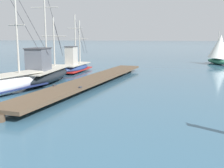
{
  "coord_description": "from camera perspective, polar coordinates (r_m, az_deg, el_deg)",
  "views": [
    {
      "loc": [
        0.48,
        -1.19,
        3.17
      ],
      "look_at": [
        -2.14,
        8.62,
        1.4
      ],
      "focal_mm": 43.85,
      "sensor_mm": 36.0,
      "label": 1
    }
  ],
  "objects": [
    {
      "name": "distant_sailboat",
      "position": [
        33.75,
        21.44,
        6.73
      ],
      "size": [
        3.15,
        4.61,
        3.73
      ],
      "color": "#337556",
      "rests_on": "ground"
    },
    {
      "name": "floating_dock",
      "position": [
        18.06,
        -4.07,
        0.93
      ],
      "size": [
        3.38,
        17.11,
        0.53
      ],
      "color": "brown",
      "rests_on": "ground"
    },
    {
      "name": "fishing_boat_0",
      "position": [
        19.45,
        -13.91,
        2.36
      ],
      "size": [
        2.87,
        7.24,
        7.03
      ],
      "color": "black",
      "rests_on": "ground"
    },
    {
      "name": "fishing_boat_1",
      "position": [
        24.9,
        -7.86,
        3.85
      ],
      "size": [
        1.75,
        5.84,
        5.09
      ],
      "color": "navy",
      "rests_on": "ground"
    }
  ]
}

